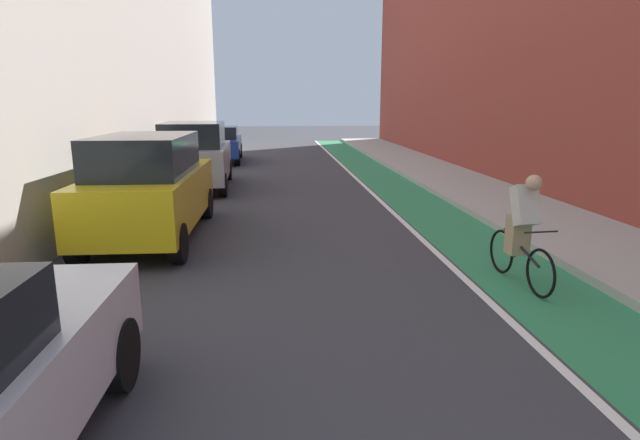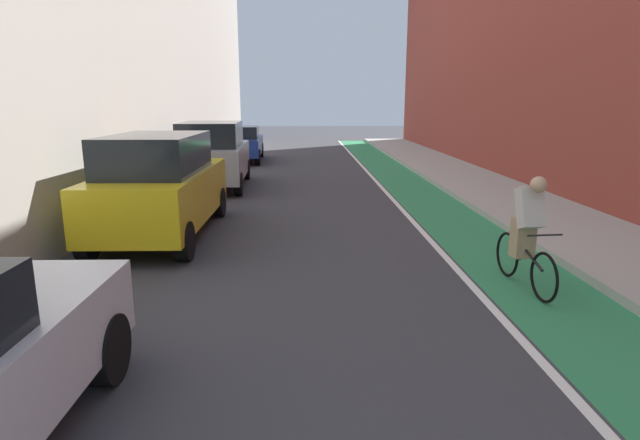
{
  "view_description": "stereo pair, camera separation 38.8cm",
  "coord_description": "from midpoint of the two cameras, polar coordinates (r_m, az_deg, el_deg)",
  "views": [
    {
      "loc": [
        -0.55,
        2.02,
        2.58
      ],
      "look_at": [
        0.07,
        8.91,
        0.99
      ],
      "focal_mm": 28.96,
      "sensor_mm": 36.0,
      "label": 1
    },
    {
      "loc": [
        -0.16,
        2.0,
        2.58
      ],
      "look_at": [
        0.07,
        8.91,
        0.99
      ],
      "focal_mm": 28.96,
      "sensor_mm": 36.0,
      "label": 2
    }
  ],
  "objects": [
    {
      "name": "ground_plane",
      "position": [
        13.62,
        -0.36,
        2.07
      ],
      "size": [
        85.29,
        85.29,
        0.0
      ],
      "primitive_type": "plane",
      "color": "#38383D"
    },
    {
      "name": "bike_lane_paint",
      "position": [
        15.97,
        10.83,
        3.46
      ],
      "size": [
        1.6,
        38.77,
        0.0
      ],
      "primitive_type": "cube",
      "color": "#2D8451",
      "rests_on": "ground"
    },
    {
      "name": "lane_divider_stripe",
      "position": [
        15.8,
        7.64,
        3.48
      ],
      "size": [
        0.12,
        38.77,
        0.0
      ],
      "primitive_type": "cube",
      "color": "white",
      "rests_on": "ground"
    },
    {
      "name": "sidewalk_right",
      "position": [
        16.56,
        18.03,
        3.63
      ],
      "size": [
        2.64,
        38.77,
        0.14
      ],
      "primitive_type": "cube",
      "color": "#A8A59E",
      "rests_on": "ground"
    },
    {
      "name": "parked_suv_yellow_cab",
      "position": [
        10.32,
        -16.19,
        3.75
      ],
      "size": [
        1.86,
        4.49,
        1.98
      ],
      "color": "yellow",
      "rests_on": "ground"
    },
    {
      "name": "parked_suv_silver",
      "position": [
        16.03,
        -11.09,
        7.15
      ],
      "size": [
        2.11,
        4.35,
        1.98
      ],
      "color": "#9EA0A8",
      "rests_on": "ground"
    },
    {
      "name": "parked_sedan_blue",
      "position": [
        23.04,
        -8.3,
        8.38
      ],
      "size": [
        1.96,
        4.35,
        1.53
      ],
      "color": "navy",
      "rests_on": "ground"
    },
    {
      "name": "cyclist_mid",
      "position": [
        7.77,
        23.24,
        -1.26
      ],
      "size": [
        0.48,
        1.72,
        1.62
      ],
      "color": "black",
      "rests_on": "ground"
    }
  ]
}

